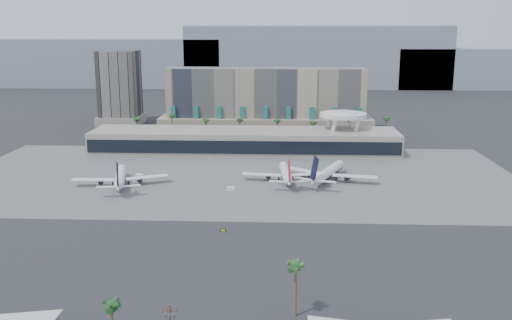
{
  "coord_description": "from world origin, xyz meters",
  "views": [
    {
      "loc": [
        20.71,
        -202.43,
        67.43
      ],
      "look_at": [
        9.62,
        40.0,
        11.19
      ],
      "focal_mm": 40.0,
      "sensor_mm": 36.0,
      "label": 1
    }
  ],
  "objects_px": {
    "airliner_right": "(328,172)",
    "airliner_centre": "(286,173)",
    "service_vehicle_b": "(231,189)",
    "service_vehicle_a": "(139,176)",
    "taxiway_sign": "(223,230)",
    "airliner_left": "(120,177)"
  },
  "relations": [
    {
      "from": "airliner_left",
      "to": "service_vehicle_a",
      "type": "distance_m",
      "value": 13.91
    },
    {
      "from": "airliner_right",
      "to": "service_vehicle_b",
      "type": "relative_size",
      "value": 13.39
    },
    {
      "from": "airliner_right",
      "to": "service_vehicle_a",
      "type": "bearing_deg",
      "value": -157.27
    },
    {
      "from": "service_vehicle_a",
      "to": "taxiway_sign",
      "type": "xyz_separation_m",
      "value": [
        45.64,
        -68.25,
        -0.57
      ]
    },
    {
      "from": "service_vehicle_b",
      "to": "taxiway_sign",
      "type": "bearing_deg",
      "value": -108.6
    },
    {
      "from": "airliner_right",
      "to": "taxiway_sign",
      "type": "relative_size",
      "value": 20.95
    },
    {
      "from": "airliner_centre",
      "to": "service_vehicle_b",
      "type": "xyz_separation_m",
      "value": [
        -23.49,
        -16.56,
        -2.77
      ]
    },
    {
      "from": "airliner_right",
      "to": "taxiway_sign",
      "type": "xyz_separation_m",
      "value": [
        -40.86,
        -68.13,
        -3.51
      ]
    },
    {
      "from": "service_vehicle_a",
      "to": "service_vehicle_b",
      "type": "xyz_separation_m",
      "value": [
        43.83,
        -17.97,
        -0.21
      ]
    },
    {
      "from": "airliner_left",
      "to": "service_vehicle_a",
      "type": "bearing_deg",
      "value": 54.42
    },
    {
      "from": "taxiway_sign",
      "to": "airliner_left",
      "type": "bearing_deg",
      "value": 146.56
    },
    {
      "from": "airliner_left",
      "to": "taxiway_sign",
      "type": "xyz_separation_m",
      "value": [
        50.82,
        -55.64,
        -3.32
      ]
    },
    {
      "from": "airliner_right",
      "to": "service_vehicle_a",
      "type": "height_order",
      "value": "airliner_right"
    },
    {
      "from": "service_vehicle_a",
      "to": "taxiway_sign",
      "type": "height_order",
      "value": "service_vehicle_a"
    },
    {
      "from": "airliner_left",
      "to": "service_vehicle_b",
      "type": "xyz_separation_m",
      "value": [
        49.01,
        -5.35,
        -2.96
      ]
    },
    {
      "from": "airliner_left",
      "to": "airliner_centre",
      "type": "bearing_deg",
      "value": -4.46
    },
    {
      "from": "airliner_right",
      "to": "service_vehicle_a",
      "type": "distance_m",
      "value": 86.55
    },
    {
      "from": "airliner_left",
      "to": "airliner_centre",
      "type": "height_order",
      "value": "airliner_left"
    },
    {
      "from": "airliner_centre",
      "to": "service_vehicle_b",
      "type": "height_order",
      "value": "airliner_centre"
    },
    {
      "from": "airliner_centre",
      "to": "airliner_right",
      "type": "relative_size",
      "value": 0.96
    },
    {
      "from": "airliner_right",
      "to": "airliner_centre",
      "type": "bearing_deg",
      "value": -153.35
    },
    {
      "from": "airliner_centre",
      "to": "service_vehicle_a",
      "type": "relative_size",
      "value": 9.78
    }
  ]
}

